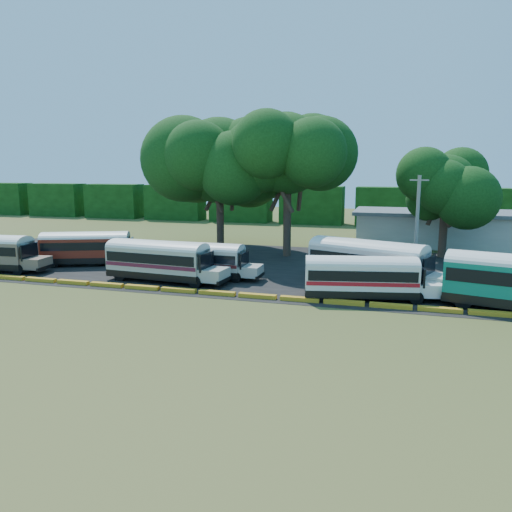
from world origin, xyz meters
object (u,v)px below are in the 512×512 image
(bus_white_red, at_px, (364,275))
(tree_west, at_px, (219,161))
(bus_red, at_px, (88,246))
(bus_cream_west, at_px, (160,259))

(bus_white_red, distance_m, tree_west, 24.97)
(bus_red, bearing_deg, bus_cream_west, -46.31)
(bus_white_red, xyz_separation_m, tree_west, (-16.67, 16.80, 7.96))
(bus_red, height_order, tree_west, tree_west)
(bus_white_red, bearing_deg, bus_cream_west, 164.78)
(bus_red, xyz_separation_m, tree_west, (8.77, 11.46, 7.87))
(bus_cream_west, distance_m, tree_west, 17.53)
(bus_cream_west, bearing_deg, tree_west, 97.19)
(bus_cream_west, relative_size, bus_white_red, 1.07)
(bus_cream_west, bearing_deg, bus_red, 160.61)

